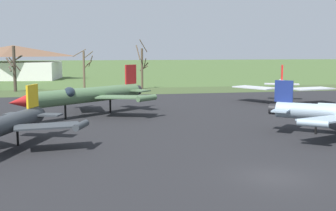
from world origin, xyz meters
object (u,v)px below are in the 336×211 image
at_px(jet_fighter_front_right, 86,95).
at_px(jet_fighter_rear_center, 284,88).
at_px(visitor_building, 14,62).
at_px(info_placard_front_right, 14,126).
at_px(info_placard_rear_center, 289,109).

xyz_separation_m(jet_fighter_front_right, jet_fighter_rear_center, (25.26, 4.36, -0.13)).
bearing_deg(visitor_building, info_placard_front_right, -81.56).
height_order(jet_fighter_front_right, jet_fighter_rear_center, jet_fighter_front_right).
bearing_deg(jet_fighter_front_right, visitor_building, 104.81).
xyz_separation_m(info_placard_front_right, info_placard_rear_center, (28.56, 4.79, 0.03)).
bearing_deg(info_placard_front_right, visitor_building, 98.44).
xyz_separation_m(info_placard_front_right, jet_fighter_rear_center, (31.58, 12.19, 1.61)).
xyz_separation_m(jet_fighter_rear_center, info_placard_rear_center, (-3.02, -7.40, -1.59)).
height_order(jet_fighter_rear_center, info_placard_rear_center, jet_fighter_rear_center).
distance_m(jet_fighter_front_right, visitor_building, 66.73).
relative_size(jet_fighter_front_right, jet_fighter_rear_center, 0.98).
bearing_deg(jet_fighter_rear_center, info_placard_front_right, -158.89).
relative_size(jet_fighter_front_right, info_placard_rear_center, 14.58).
distance_m(info_placard_front_right, jet_fighter_rear_center, 33.88).
relative_size(jet_fighter_rear_center, visitor_building, 0.64).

